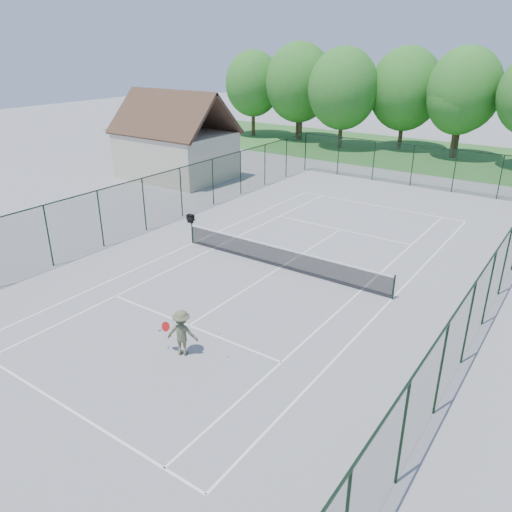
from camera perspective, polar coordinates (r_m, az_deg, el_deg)
name	(u,v)px	position (r m, az deg, el deg)	size (l,w,h in m)	color
ground	(280,268)	(23.58, 2.79, -1.34)	(140.00, 140.00, 0.00)	gray
grass_far	(454,158)	(50.49, 21.68, 10.39)	(80.00, 16.00, 0.01)	#36732E
court_lines	(280,268)	(23.58, 2.79, -1.33)	(11.05, 23.85, 0.01)	white
tennis_net	(280,256)	(23.35, 2.81, -0.06)	(11.08, 0.08, 1.10)	black
fence_enclosure	(281,237)	(22.98, 2.86, 2.20)	(18.05, 36.05, 3.02)	#18361E
utility_building	(175,137)	(39.86, -9.24, 13.25)	(8.60, 6.27, 6.63)	beige
tree_line_far	(465,90)	(49.69, 22.73, 17.10)	(39.40, 6.40, 9.70)	#463420
sports_bag_a	(190,217)	(30.15, -7.50, 4.40)	(0.44, 0.27, 0.35)	black
sports_bag_b	(190,221)	(29.76, -7.53, 4.03)	(0.31, 0.19, 0.24)	black
tennis_player	(182,333)	(17.09, -8.46, -8.67)	(2.18, 0.99, 1.65)	#585C3F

